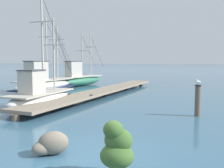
{
  "coord_description": "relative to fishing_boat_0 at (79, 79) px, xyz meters",
  "views": [
    {
      "loc": [
        2.94,
        -6.08,
        2.64
      ],
      "look_at": [
        -1.72,
        6.69,
        1.4
      ],
      "focal_mm": 41.33,
      "sensor_mm": 36.0,
      "label": 1
    }
  ],
  "objects": [
    {
      "name": "perched_seagull",
      "position": [
        12.14,
        -11.38,
        0.9
      ],
      "size": [
        0.27,
        0.34,
        0.27
      ],
      "color": "gold",
      "rests_on": "mooring_piling"
    },
    {
      "name": "coastal_shrub",
      "position": [
        10.61,
        -18.72,
        -0.07
      ],
      "size": [
        0.78,
        0.72,
        1.29
      ],
      "color": "#4C3823",
      "rests_on": "ground"
    },
    {
      "name": "fishing_boat_1",
      "position": [
        3.41,
        -11.59,
        -0.12
      ],
      "size": [
        2.01,
        6.57,
        6.88
      ],
      "color": "silver",
      "rests_on": "ground"
    },
    {
      "name": "fishing_boat_0",
      "position": [
        0.0,
        0.0,
        0.0
      ],
      "size": [
        3.17,
        7.76,
        5.77
      ],
      "color": "#337556",
      "rests_on": "ground"
    },
    {
      "name": "mooring_piling",
      "position": [
        12.14,
        -11.38,
        0.04
      ],
      "size": [
        0.3,
        0.3,
        1.5
      ],
      "color": "brown",
      "rests_on": "ground"
    },
    {
      "name": "fishing_boat_2",
      "position": [
        -0.7,
        -5.33,
        0.01
      ],
      "size": [
        2.71,
        7.7,
        6.37
      ],
      "color": "silver",
      "rests_on": "ground"
    },
    {
      "name": "floating_dock",
      "position": [
        5.23,
        -5.88,
        -0.38
      ],
      "size": [
        2.93,
        18.83,
        0.53
      ],
      "color": "gray",
      "rests_on": "ground"
    },
    {
      "name": "shore_rock_far_edge",
      "position": [
        8.42,
        -18.08,
        -0.46
      ],
      "size": [
        1.12,
        1.05,
        0.66
      ],
      "color": "gray",
      "rests_on": "ground"
    },
    {
      "name": "ground_plane",
      "position": [
        9.53,
        -18.05,
        -0.74
      ],
      "size": [
        400.0,
        400.0,
        0.0
      ],
      "primitive_type": "plane",
      "color": "#38607A"
    }
  ]
}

